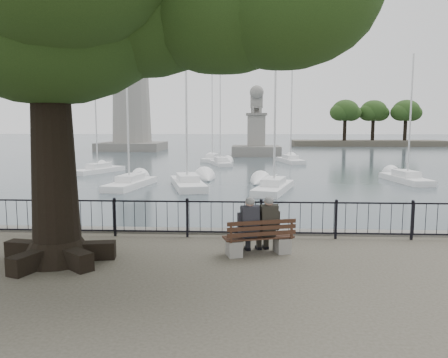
# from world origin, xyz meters

# --- Properties ---
(harbor) EXTENTS (260.00, 260.00, 1.20)m
(harbor) POSITION_xyz_m (0.00, 3.00, -0.50)
(harbor) COLOR #635F58
(harbor) RESTS_ON ground
(railing) EXTENTS (22.06, 0.06, 1.00)m
(railing) POSITION_xyz_m (0.00, 2.50, 0.56)
(railing) COLOR black
(railing) RESTS_ON ground
(bench) EXTENTS (1.73, 0.95, 0.87)m
(bench) POSITION_xyz_m (0.90, 0.94, 0.30)
(bench) COLOR slate
(bench) RESTS_ON ground
(person_left) EXTENTS (0.53, 0.75, 1.38)m
(person_left) POSITION_xyz_m (0.64, 0.97, 0.64)
(person_left) COLOR black
(person_left) RESTS_ON ground
(person_right) EXTENTS (0.53, 0.75, 1.38)m
(person_right) POSITION_xyz_m (1.09, 1.10, 0.64)
(person_right) COLOR black
(person_right) RESTS_ON ground
(lighthouse) EXTENTS (10.02, 10.02, 30.65)m
(lighthouse) POSITION_xyz_m (-18.00, 62.00, 11.91)
(lighthouse) COLOR #635F58
(lighthouse) RESTS_ON ground
(lion_monument) EXTENTS (6.41, 6.41, 9.36)m
(lion_monument) POSITION_xyz_m (2.00, 49.92, 1.37)
(lion_monument) COLOR #635F58
(lion_monument) RESTS_ON ground
(sailboat_a) EXTENTS (2.42, 5.78, 11.23)m
(sailboat_a) POSITION_xyz_m (-6.96, 18.99, -0.68)
(sailboat_a) COLOR white
(sailboat_a) RESTS_ON ground
(sailboat_b) EXTENTS (3.21, 6.42, 12.74)m
(sailboat_b) POSITION_xyz_m (-3.20, 19.18, -0.65)
(sailboat_b) COLOR white
(sailboat_b) RESTS_ON ground
(sailboat_c) EXTENTS (3.01, 5.85, 11.06)m
(sailboat_c) POSITION_xyz_m (2.32, 17.58, -0.68)
(sailboat_c) COLOR white
(sailboat_c) RESTS_ON ground
(sailboat_d) EXTENTS (2.20, 5.68, 9.15)m
(sailboat_d) POSITION_xyz_m (12.08, 22.57, -0.72)
(sailboat_d) COLOR white
(sailboat_d) RESTS_ON ground
(sailboat_e) EXTENTS (3.44, 5.36, 11.44)m
(sailboat_e) POSITION_xyz_m (-12.03, 27.69, -0.66)
(sailboat_e) COLOR white
(sailboat_e) RESTS_ON ground
(sailboat_f) EXTENTS (2.71, 5.01, 9.49)m
(sailboat_f) POSITION_xyz_m (-1.99, 35.52, -0.70)
(sailboat_f) COLOR white
(sailboat_f) RESTS_ON ground
(sailboat_g) EXTENTS (2.81, 6.08, 10.83)m
(sailboat_g) POSITION_xyz_m (5.50, 39.01, -0.69)
(sailboat_g) COLOR white
(sailboat_g) RESTS_ON ground
(sailboat_h) EXTENTS (2.40, 5.25, 11.97)m
(sailboat_h) POSITION_xyz_m (-3.21, 40.89, -0.64)
(sailboat_h) COLOR white
(sailboat_h) RESTS_ON ground
(far_shore) EXTENTS (30.00, 8.60, 9.18)m
(far_shore) POSITION_xyz_m (25.54, 79.46, 3.00)
(far_shore) COLOR #3F3B31
(far_shore) RESTS_ON ground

